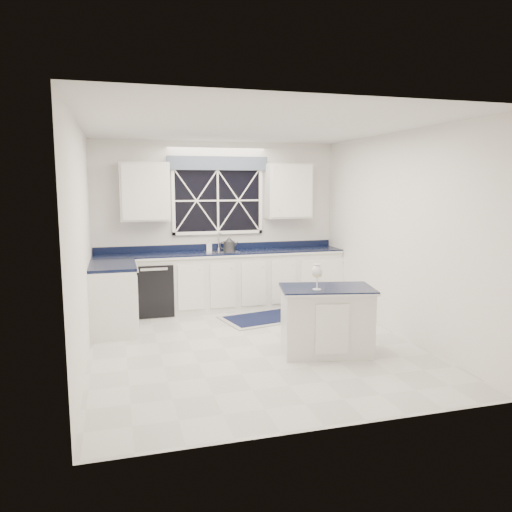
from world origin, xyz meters
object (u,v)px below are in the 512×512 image
object	(u,v)px
dishwasher	(153,288)
faucet	(219,241)
island	(326,320)
wine_glass	(317,272)
soap_bottle	(209,245)
kettle	(229,244)

from	to	relation	value
dishwasher	faucet	distance (m)	1.31
island	wine_glass	world-z (taller)	wine_glass
dishwasher	soap_bottle	bearing A→B (deg)	11.28
dishwasher	wine_glass	xyz separation A→B (m)	(1.69, -2.54, 0.61)
faucet	wine_glass	world-z (taller)	faucet
faucet	kettle	distance (m)	0.18
kettle	wine_glass	world-z (taller)	kettle
wine_glass	dishwasher	bearing A→B (deg)	123.58
kettle	soap_bottle	bearing A→B (deg)	-179.85
dishwasher	island	bearing A→B (deg)	-52.73
dishwasher	faucet	bearing A→B (deg)	10.02
island	wine_glass	size ratio (longest dim) A/B	3.95
wine_glass	soap_bottle	distance (m)	2.83
wine_glass	kettle	bearing A→B (deg)	99.49
island	soap_bottle	world-z (taller)	soap_bottle
faucet	wine_glass	distance (m)	2.80
wine_glass	soap_bottle	bearing A→B (deg)	105.47
kettle	soap_bottle	size ratio (longest dim) A/B	1.58
dishwasher	wine_glass	world-z (taller)	wine_glass
kettle	soap_bottle	xyz separation A→B (m)	(-0.31, 0.08, -0.00)
faucet	kettle	xyz separation A→B (m)	(0.15, -0.09, -0.06)
soap_bottle	faucet	bearing A→B (deg)	2.82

